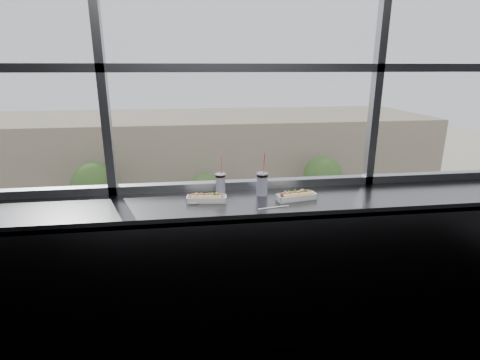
{
  "coord_description": "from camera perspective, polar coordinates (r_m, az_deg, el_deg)",
  "views": [
    {
      "loc": [
        -0.43,
        -1.25,
        2.01
      ],
      "look_at": [
        -0.08,
        1.23,
        1.25
      ],
      "focal_mm": 28.0,
      "sensor_mm": 36.0,
      "label": 1
    }
  ],
  "objects": [
    {
      "name": "car_far_c",
      "position": [
        31.43,
        14.17,
        -5.96
      ],
      "size": [
        2.8,
        6.25,
        2.05
      ],
      "primitive_type": "imported",
      "rotation": [
        0.0,
        0.0,
        1.53
      ],
      "color": "silver",
      "rests_on": "street_asphalt"
    },
    {
      "name": "counter_fascia",
      "position": [
        2.69,
        2.64,
        -15.98
      ],
      "size": [
        6.0,
        0.04,
        1.04
      ],
      "primitive_type": "cube",
      "color": "slate",
      "rests_on": "ground"
    },
    {
      "name": "window_mullions",
      "position": [
        2.8,
        1.03,
        22.88
      ],
      "size": [
        6.0,
        0.08,
        2.4
      ],
      "primitive_type": null,
      "color": "gray",
      "rests_on": "ground"
    },
    {
      "name": "pedestrian_c",
      "position": [
        34.38,
        0.28,
        -3.58
      ],
      "size": [
        0.85,
        0.64,
        1.92
      ],
      "primitive_type": "imported",
      "color": "#66605B",
      "rests_on": "far_sidewalk"
    },
    {
      "name": "wall_back_lower",
      "position": [
        3.14,
        0.86,
        -10.79
      ],
      "size": [
        6.0,
        0.0,
        6.0
      ],
      "primitive_type": "plane",
      "rotation": [
        1.57,
        0.0,
        0.0
      ],
      "color": "black",
      "rests_on": "ground"
    },
    {
      "name": "tree_left",
      "position": [
        33.05,
        -21.36,
        -0.49
      ],
      "size": [
        3.59,
        3.59,
        5.61
      ],
      "color": "#47382B",
      "rests_on": "far_sidewalk"
    },
    {
      "name": "counter",
      "position": [
        2.68,
        1.8,
        -3.61
      ],
      "size": [
        6.0,
        0.55,
        0.06
      ],
      "primitive_type": "cube",
      "color": "slate",
      "rests_on": "ground"
    },
    {
      "name": "car_far_b",
      "position": [
        29.61,
        1.13,
        -6.94
      ],
      "size": [
        2.71,
        6.07,
        1.99
      ],
      "primitive_type": "imported",
      "rotation": [
        0.0,
        0.0,
        1.61
      ],
      "color": "maroon",
      "rests_on": "street_asphalt"
    },
    {
      "name": "pedestrian_d",
      "position": [
        33.86,
        8.21,
        -4.04
      ],
      "size": [
        0.66,
        0.88,
        1.97
      ],
      "primitive_type": "imported",
      "rotation": [
        0.0,
        0.0,
        4.71
      ],
      "color": "#66605B",
      "rests_on": "far_sidewalk"
    },
    {
      "name": "car_near_c",
      "position": [
        22.27,
        -10.74,
        -15.85
      ],
      "size": [
        2.62,
        6.15,
        2.04
      ],
      "primitive_type": "imported",
      "rotation": [
        0.0,
        0.0,
        1.56
      ],
      "color": "#78000A",
      "rests_on": "street_asphalt"
    },
    {
      "name": "soda_cup_right",
      "position": [
        2.74,
        3.39,
        -0.42
      ],
      "size": [
        0.09,
        0.09,
        0.32
      ],
      "color": "white",
      "rests_on": "counter"
    },
    {
      "name": "car_near_d",
      "position": [
        24.06,
        16.4,
        -13.54
      ],
      "size": [
        3.38,
        6.56,
        2.09
      ],
      "primitive_type": "imported",
      "rotation": [
        0.0,
        0.0,
        1.45
      ],
      "color": "white",
      "rests_on": "street_asphalt"
    },
    {
      "name": "car_near_e",
      "position": [
        26.91,
        28.13,
        -11.78
      ],
      "size": [
        2.99,
        5.91,
        1.89
      ],
      "primitive_type": "imported",
      "rotation": [
        0.0,
        0.0,
        1.46
      ],
      "color": "#3233BE",
      "rests_on": "street_asphalt"
    },
    {
      "name": "loose_straw",
      "position": [
        2.52,
        5.15,
        -4.18
      ],
      "size": [
        0.22,
        0.05,
        0.01
      ],
      "primitive_type": "cylinder",
      "rotation": [
        0.0,
        1.57,
        0.17
      ],
      "color": "white",
      "rests_on": "counter"
    },
    {
      "name": "soda_cup_left",
      "position": [
        2.78,
        -3.0,
        -0.36
      ],
      "size": [
        0.08,
        0.08,
        0.29
      ],
      "color": "white",
      "rests_on": "counter"
    },
    {
      "name": "hotdog_tray_right",
      "position": [
        2.69,
        8.59,
        -2.38
      ],
      "size": [
        0.3,
        0.14,
        0.07
      ],
      "rotation": [
        0.0,
        0.0,
        0.18
      ],
      "color": "white",
      "rests_on": "counter"
    },
    {
      "name": "street_asphalt",
      "position": [
        26.19,
        -6.05,
        -12.93
      ],
      "size": [
        80.0,
        10.0,
        0.06
      ],
      "primitive_type": "cube",
      "color": "black",
      "rests_on": "plaza_ground"
    },
    {
      "name": "plaza_ground",
      "position": [
        48.04,
        -7.06,
        1.03
      ],
      "size": [
        120.0,
        120.0,
        0.0
      ],
      "primitive_type": "plane",
      "color": "#B3AA8E",
      "rests_on": "ground"
    },
    {
      "name": "far_building",
      "position": [
        41.73,
        -7.11,
        4.28
      ],
      "size": [
        50.0,
        14.0,
        8.0
      ],
      "primitive_type": "cube",
      "color": "gray",
      "rests_on": "plaza_ground"
    },
    {
      "name": "car_far_a",
      "position": [
        31.33,
        -28.43,
        -7.48
      ],
      "size": [
        3.32,
        6.91,
        2.24
      ],
      "primitive_type": "imported",
      "rotation": [
        0.0,
        0.0,
        1.65
      ],
      "color": "#292726",
      "rests_on": "street_asphalt"
    },
    {
      "name": "wrapper",
      "position": [
        2.6,
        -7.07,
        -3.44
      ],
      "size": [
        0.08,
        0.06,
        0.02
      ],
      "primitive_type": "ellipsoid",
      "color": "silver",
      "rests_on": "counter"
    },
    {
      "name": "hotdog_tray_left",
      "position": [
        2.63,
        -5.11,
        -2.74
      ],
      "size": [
        0.29,
        0.12,
        0.07
      ],
      "rotation": [
        0.0,
        0.0,
        -0.11
      ],
      "color": "white",
      "rests_on": "counter"
    },
    {
      "name": "window_glass",
      "position": [
        2.82,
        0.96,
        22.84
      ],
      "size": [
        6.0,
        0.0,
        6.0
      ],
      "primitive_type": "plane",
      "rotation": [
        1.57,
        0.0,
        0.0
      ],
      "color": "silver",
      "rests_on": "ground"
    },
    {
      "name": "tree_right",
      "position": [
        34.19,
        12.49,
        0.67
      ],
      "size": [
        3.49,
        3.49,
        5.45
      ],
      "color": "#47382B",
      "rests_on": "far_sidewalk"
    },
    {
      "name": "car_near_b",
      "position": [
        23.1,
        -23.91,
        -15.5
      ],
      "size": [
        3.2,
        6.96,
        2.27
      ],
      "primitive_type": "imported",
      "rotation": [
        0.0,
        0.0,
        1.62
      ],
      "color": "black",
      "rests_on": "street_asphalt"
    },
    {
      "name": "pedestrian_b",
      "position": [
        33.36,
        -8.55,
        -4.47
      ],
      "size": [
        0.83,
        0.62,
        1.87
      ],
      "primitive_type": "imported",
      "color": "#66605B",
      "rests_on": "far_sidewalk"
    },
    {
      "name": "far_sidewalk",
      "position": [
        33.38,
        -6.55,
        -6.14
      ],
      "size": [
        80.0,
        6.0,
        0.04
      ],
      "primitive_type": "cube",
      "color": "#B3AA8E",
      "rests_on": "plaza_ground"
    },
    {
      "name": "tree_center",
      "position": [
        32.38,
        -5.3,
        -1.33
      ],
      "size": [
        2.77,
        2.77,
        4.33
      ],
      "color": "#47382B",
      "rests_on": "far_sidewalk"
    }
  ]
}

